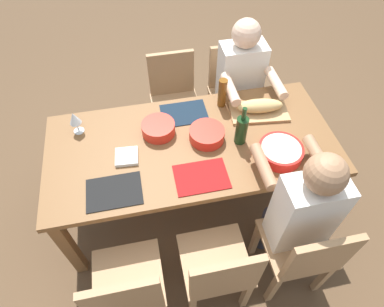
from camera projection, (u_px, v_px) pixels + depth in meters
The scene contains 21 objects.
ground_plane at pixel (192, 201), 2.71m from camera, with size 8.00×8.00×0.00m, color brown.
dining_table at pixel (192, 151), 2.20m from camera, with size 1.88×0.87×0.74m.
chair_far_right at pixel (232, 89), 2.86m from camera, with size 0.40×0.40×0.85m.
diner_far_right at pixel (241, 82), 2.58m from camera, with size 0.41×0.53×1.20m.
chair_near_center at pixel (219, 271), 1.87m from camera, with size 0.40×0.40×0.85m.
chair_near_right at pixel (304, 253), 1.93m from camera, with size 0.40×0.40×0.85m.
diner_near_right at pixel (300, 208), 1.88m from camera, with size 0.41×0.53×1.20m.
chair_near_left at pixel (128, 290), 1.80m from camera, with size 0.40×0.40×0.85m.
chair_far_center at pixel (174, 97), 2.80m from camera, with size 0.40×0.40×0.85m.
serving_bowl_pasta at pixel (280, 151), 2.03m from camera, with size 0.28×0.28×0.08m.
serving_bowl_fruit at pixel (158, 128), 2.15m from camera, with size 0.22×0.22×0.08m.
serving_bowl_salad at pixel (207, 134), 2.12m from camera, with size 0.23×0.23×0.08m.
cutting_board at pixel (259, 112), 2.30m from camera, with size 0.40×0.22×0.02m, color tan.
bread_loaf at pixel (260, 106), 2.26m from camera, with size 0.32×0.11×0.09m, color tan.
wine_bottle at pixel (241, 130), 2.06m from camera, with size 0.08×0.08×0.29m.
beer_bottle at pixel (222, 93), 2.27m from camera, with size 0.06×0.06×0.22m, color brown.
wine_glass at pixel (74, 119), 2.11m from camera, with size 0.08×0.08×0.17m.
placemat_near_center at pixel (201, 177), 1.96m from camera, with size 0.32×0.23×0.01m, color maroon.
placemat_near_left at pixel (114, 192), 1.89m from camera, with size 0.32×0.23×0.01m, color black.
placemat_far_center at pixel (184, 113), 2.30m from camera, with size 0.32×0.23×0.01m, color #142333.
napkin_stack at pixel (127, 157), 2.05m from camera, with size 0.14×0.14×0.02m, color white.
Camera 1 is at (-0.28, -1.36, 2.36)m, focal length 30.68 mm.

